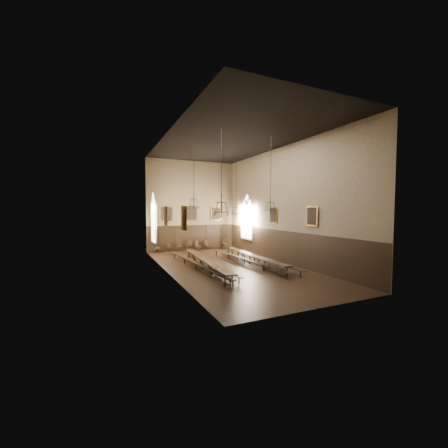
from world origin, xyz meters
TOP-DOWN VIEW (x-y plane):
  - floor at (0.00, 0.00)m, footprint 9.00×18.00m
  - ceiling at (0.00, 0.00)m, footprint 9.00×18.00m
  - wall_back at (0.00, 9.01)m, footprint 9.00×0.02m
  - wall_front at (0.00, -9.01)m, footprint 9.00×0.02m
  - wall_left at (-4.51, 0.00)m, footprint 0.02×18.00m
  - wall_right at (4.51, 0.00)m, footprint 0.02×18.00m
  - wainscot_panelling at (0.00, 0.00)m, footprint 9.00×18.00m
  - table_left at (-1.94, -0.20)m, footprint 1.34×9.74m
  - table_right at (2.00, 0.24)m, footprint 0.92×9.25m
  - bench_left_outer at (-2.50, 0.15)m, footprint 0.98×10.44m
  - bench_left_inner at (-1.42, 0.06)m, footprint 0.30×9.29m
  - bench_right_inner at (1.34, 0.26)m, footprint 0.96×10.34m
  - bench_right_outer at (2.58, 0.18)m, footprint 0.38×10.25m
  - chair_0 at (-3.59, 8.53)m, footprint 0.48×0.48m
  - chair_1 at (-2.41, 8.58)m, footprint 0.46×0.46m
  - chair_2 at (-1.45, 8.48)m, footprint 0.52×0.52m
  - chair_3 at (-0.38, 8.54)m, footprint 0.56×0.56m
  - chair_4 at (0.44, 8.52)m, footprint 0.52×0.52m
  - chair_5 at (1.43, 8.49)m, footprint 0.51×0.51m
  - chair_7 at (3.49, 8.54)m, footprint 0.53×0.53m
  - chandelier_back_left at (-1.94, 2.29)m, footprint 0.84×0.84m
  - chandelier_back_right at (1.92, 2.84)m, footprint 0.80×0.80m
  - chandelier_front_left at (-1.67, -2.29)m, footprint 0.94×0.94m
  - chandelier_front_right at (1.99, -2.15)m, footprint 0.77×0.77m
  - portrait_back_0 at (-2.60, 8.88)m, footprint 1.10×0.12m
  - portrait_back_1 at (0.00, 8.88)m, footprint 1.10×0.12m
  - portrait_back_2 at (2.60, 8.88)m, footprint 1.10×0.12m
  - portrait_left_0 at (-4.38, 1.00)m, footprint 0.12×1.00m
  - portrait_left_1 at (-4.38, -3.50)m, footprint 0.12×1.00m
  - portrait_right_0 at (4.38, 1.00)m, footprint 0.12×1.00m
  - portrait_right_1 at (4.38, -3.50)m, footprint 0.12×1.00m
  - window_right at (4.43, 5.50)m, footprint 0.20×2.20m
  - window_left at (-4.43, 5.50)m, footprint 0.20×2.20m

SIDE VIEW (x-z plane):
  - floor at x=0.00m, z-range -0.02..0.00m
  - chair_1 at x=-2.41m, z-range -0.17..0.69m
  - bench_left_inner at x=-1.42m, z-range 0.06..0.48m
  - chair_5 at x=1.43m, z-range -0.18..0.75m
  - chair_4 at x=0.44m, z-range -0.19..0.75m
  - chair_0 at x=-3.59m, z-range -0.19..0.75m
  - chair_7 at x=3.49m, z-range -0.19..0.77m
  - bench_right_outer at x=2.58m, z-range 0.06..0.52m
  - bench_right_inner at x=1.34m, z-range 0.06..0.53m
  - bench_left_outer at x=-2.50m, z-range 0.06..0.53m
  - chair_3 at x=-0.38m, z-range -0.20..0.80m
  - chair_2 at x=-1.45m, z-range -0.20..0.81m
  - table_right at x=2.00m, z-range 0.00..0.72m
  - table_left at x=-1.94m, z-range 0.00..0.76m
  - wainscot_panelling at x=0.00m, z-range 0.00..2.50m
  - window_right at x=4.43m, z-range 1.10..5.70m
  - window_left at x=-4.43m, z-range 1.10..5.70m
  - portrait_back_0 at x=-2.60m, z-range 3.00..4.40m
  - portrait_back_1 at x=0.00m, z-range 3.00..4.40m
  - portrait_back_2 at x=2.60m, z-range 3.00..4.40m
  - portrait_left_0 at x=-4.38m, z-range 3.05..4.35m
  - portrait_left_1 at x=-4.38m, z-range 3.05..4.35m
  - portrait_right_0 at x=4.38m, z-range 3.05..4.35m
  - portrait_right_1 at x=4.38m, z-range 3.05..4.35m
  - chandelier_back_right at x=1.92m, z-range 1.50..6.85m
  - chandelier_front_left at x=-1.67m, z-range 1.71..6.89m
  - chandelier_front_right at x=1.99m, z-range 1.99..7.00m
  - wall_back at x=0.00m, z-range 0.00..9.00m
  - wall_front at x=0.00m, z-range 0.00..9.00m
  - wall_left at x=-4.51m, z-range 0.00..9.00m
  - wall_right at x=4.51m, z-range 0.00..9.00m
  - chandelier_back_left at x=-1.94m, z-range 2.33..7.09m
  - ceiling at x=0.00m, z-range 9.00..9.02m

